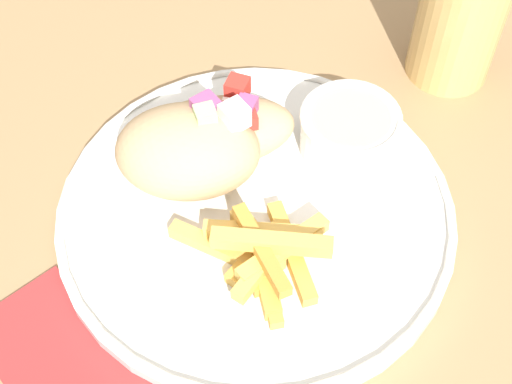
{
  "coord_description": "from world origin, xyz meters",
  "views": [
    {
      "loc": [
        0.19,
        -0.31,
        1.2
      ],
      "look_at": [
        0.02,
        -0.05,
        0.78
      ],
      "focal_mm": 50.0,
      "sensor_mm": 36.0,
      "label": 1
    }
  ],
  "objects_px": {
    "sauce_ramekin": "(349,129)",
    "water_glass": "(460,19)",
    "fries_pile": "(263,252)",
    "plate": "(256,211)",
    "pita_sandwich_far": "(214,131)",
    "pita_sandwich_near": "(189,150)"
  },
  "relations": [
    {
      "from": "sauce_ramekin",
      "to": "water_glass",
      "type": "bearing_deg",
      "value": 79.92
    },
    {
      "from": "pita_sandwich_near",
      "to": "sauce_ramekin",
      "type": "relative_size",
      "value": 1.71
    },
    {
      "from": "pita_sandwich_far",
      "to": "sauce_ramekin",
      "type": "distance_m",
      "value": 0.1
    },
    {
      "from": "fries_pile",
      "to": "sauce_ramekin",
      "type": "bearing_deg",
      "value": 90.66
    },
    {
      "from": "pita_sandwich_far",
      "to": "water_glass",
      "type": "xyz_separation_m",
      "value": [
        0.11,
        0.2,
        0.02
      ]
    },
    {
      "from": "fries_pile",
      "to": "sauce_ramekin",
      "type": "relative_size",
      "value": 1.52
    },
    {
      "from": "plate",
      "to": "sauce_ramekin",
      "type": "height_order",
      "value": "sauce_ramekin"
    },
    {
      "from": "pita_sandwich_near",
      "to": "sauce_ramekin",
      "type": "xyz_separation_m",
      "value": [
        0.09,
        0.09,
        -0.01
      ]
    },
    {
      "from": "plate",
      "to": "water_glass",
      "type": "bearing_deg",
      "value": 77.06
    },
    {
      "from": "plate",
      "to": "fries_pile",
      "type": "bearing_deg",
      "value": -50.9
    },
    {
      "from": "fries_pile",
      "to": "water_glass",
      "type": "height_order",
      "value": "water_glass"
    },
    {
      "from": "pita_sandwich_far",
      "to": "fries_pile",
      "type": "relative_size",
      "value": 1.13
    },
    {
      "from": "fries_pile",
      "to": "water_glass",
      "type": "xyz_separation_m",
      "value": [
        0.02,
        0.27,
        0.03
      ]
    },
    {
      "from": "plate",
      "to": "water_glass",
      "type": "xyz_separation_m",
      "value": [
        0.05,
        0.23,
        0.05
      ]
    },
    {
      "from": "plate",
      "to": "fries_pile",
      "type": "distance_m",
      "value": 0.05
    },
    {
      "from": "plate",
      "to": "pita_sandwich_near",
      "type": "relative_size",
      "value": 2.23
    },
    {
      "from": "pita_sandwich_far",
      "to": "water_glass",
      "type": "distance_m",
      "value": 0.23
    },
    {
      "from": "sauce_ramekin",
      "to": "pita_sandwich_near",
      "type": "bearing_deg",
      "value": -133.12
    },
    {
      "from": "plate",
      "to": "pita_sandwich_far",
      "type": "height_order",
      "value": "pita_sandwich_far"
    },
    {
      "from": "pita_sandwich_near",
      "to": "water_glass",
      "type": "height_order",
      "value": "water_glass"
    },
    {
      "from": "plate",
      "to": "water_glass",
      "type": "distance_m",
      "value": 0.24
    },
    {
      "from": "pita_sandwich_near",
      "to": "fries_pile",
      "type": "xyz_separation_m",
      "value": [
        0.09,
        -0.03,
        -0.02
      ]
    }
  ]
}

